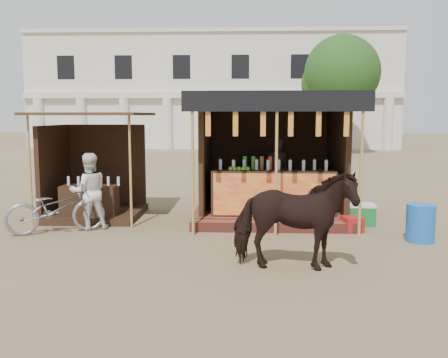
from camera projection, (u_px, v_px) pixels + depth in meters
ground at (220, 258)px, 8.16m from camera, size 120.00×120.00×0.00m
main_stall at (272, 173)px, 11.32m from camera, size 3.60×3.61×2.78m
secondary_stall at (89, 180)px, 11.40m from camera, size 2.40×2.40×2.38m
cow at (293, 220)px, 7.43m from camera, size 1.86×0.93×1.53m
motorbike at (56, 208)px, 9.84m from camera, size 1.99×1.38×0.99m
bystander at (89, 191)px, 10.13m from camera, size 0.95×0.87×1.57m
blue_barrel at (421, 223)px, 9.19m from camera, size 0.54×0.54×0.70m
red_crate at (352, 224)px, 10.01m from camera, size 0.44×0.49×0.30m
cooler at (359, 214)px, 10.59m from camera, size 0.64×0.44×0.46m
background_building at (214, 93)px, 37.42m from camera, size 26.00×7.45×8.18m
tree at (338, 76)px, 29.27m from camera, size 4.50×4.40×7.00m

